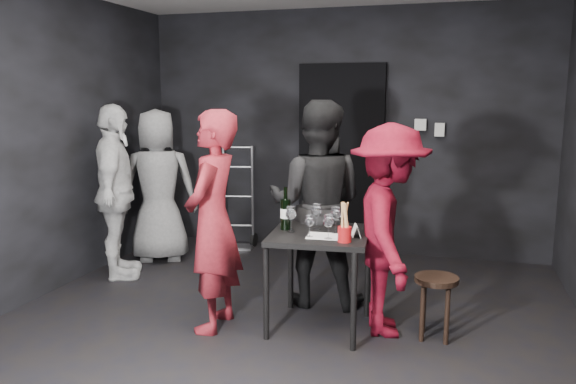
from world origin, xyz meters
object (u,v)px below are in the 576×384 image
(man_maroon, at_px, (389,225))
(breadstick_cup, at_px, (345,223))
(tasting_table, at_px, (320,245))
(bystander_cream, at_px, (115,182))
(server_red, at_px, (213,209))
(wine_bottle, at_px, (286,213))
(hand_truck, at_px, (237,228))
(bystander_grey, at_px, (158,180))
(stool, at_px, (436,290))
(woman_black, at_px, (317,188))

(man_maroon, distance_m, breadstick_cup, 0.41)
(tasting_table, bearing_deg, bystander_cream, 163.96)
(bystander_cream, relative_size, breadstick_cup, 6.24)
(server_red, relative_size, man_maroon, 1.13)
(server_red, xyz_separation_m, wine_bottle, (0.50, 0.24, -0.05))
(server_red, relative_size, bystander_cream, 0.98)
(hand_truck, height_order, bystander_grey, bystander_grey)
(server_red, height_order, man_maroon, server_red)
(man_maroon, distance_m, bystander_grey, 2.82)
(hand_truck, height_order, server_red, server_red)
(stool, relative_size, bystander_grey, 0.27)
(man_maroon, bearing_deg, wine_bottle, 81.62)
(stool, height_order, bystander_grey, bystander_grey)
(tasting_table, xyz_separation_m, server_red, (-0.77, -0.22, 0.27))
(woman_black, height_order, wine_bottle, woman_black)
(tasting_table, xyz_separation_m, bystander_grey, (-2.06, 1.25, 0.23))
(bystander_cream, bearing_deg, wine_bottle, -134.44)
(server_red, xyz_separation_m, breadstick_cup, (1.00, 0.01, -0.04))
(tasting_table, distance_m, woman_black, 0.63)
(tasting_table, bearing_deg, server_red, -164.12)
(woman_black, relative_size, breadstick_cup, 6.57)
(man_maroon, bearing_deg, tasting_table, 86.02)
(hand_truck, distance_m, server_red, 2.41)
(stool, xyz_separation_m, bystander_grey, (-2.91, 1.20, 0.51))
(man_maroon, height_order, bystander_grey, bystander_grey)
(hand_truck, bearing_deg, man_maroon, -56.18)
(tasting_table, height_order, wine_bottle, wine_bottle)
(tasting_table, height_order, bystander_grey, bystander_grey)
(bystander_cream, relative_size, bystander_grey, 1.08)
(stool, relative_size, breadstick_cup, 1.55)
(server_red, distance_m, wine_bottle, 0.55)
(bystander_grey, bearing_deg, stool, 135.99)
(stool, height_order, wine_bottle, wine_bottle)
(breadstick_cup, bearing_deg, tasting_table, 136.76)
(hand_truck, relative_size, bystander_grey, 0.68)
(hand_truck, xyz_separation_m, stool, (2.31, -1.93, 0.15))
(stool, bearing_deg, bystander_cream, 169.26)
(tasting_table, relative_size, man_maroon, 0.46)
(woman_black, distance_m, man_maroon, 0.80)
(hand_truck, relative_size, stool, 2.53)
(tasting_table, distance_m, stool, 0.91)
(wine_bottle, bearing_deg, server_red, -154.45)
(hand_truck, height_order, tasting_table, hand_truck)
(server_red, height_order, bystander_cream, bystander_cream)
(bystander_cream, bearing_deg, man_maroon, -128.22)
(hand_truck, xyz_separation_m, bystander_cream, (-0.70, -1.36, 0.73))
(hand_truck, distance_m, bystander_grey, 1.15)
(bystander_grey, xyz_separation_m, wine_bottle, (1.78, -1.23, -0.00))
(bystander_grey, relative_size, wine_bottle, 5.34)
(tasting_table, bearing_deg, woman_black, 106.17)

